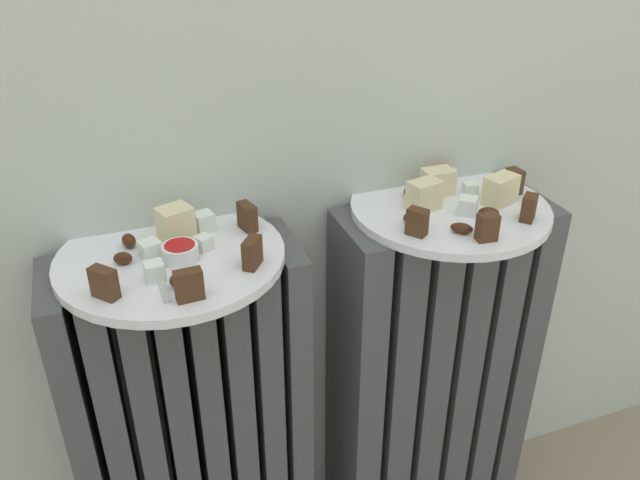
{
  "coord_description": "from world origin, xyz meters",
  "views": [
    {
      "loc": [
        -0.26,
        -0.42,
        1.05
      ],
      "look_at": [
        0.0,
        0.28,
        0.63
      ],
      "focal_mm": 36.07,
      "sensor_mm": 36.0,
      "label": 1
    }
  ],
  "objects_px": {
    "jam_bowl_left": "(180,252)",
    "fork": "(160,276)",
    "radiator_left": "(196,448)",
    "jam_bowl_right": "(441,175)",
    "plate_left": "(171,257)",
    "radiator_right": "(430,385)",
    "plate_right": "(449,208)"
  },
  "relations": [
    {
      "from": "jam_bowl_right",
      "to": "radiator_right",
      "type": "bearing_deg",
      "value": -109.32
    },
    {
      "from": "jam_bowl_right",
      "to": "radiator_left",
      "type": "bearing_deg",
      "value": -170.47
    },
    {
      "from": "plate_left",
      "to": "jam_bowl_left",
      "type": "height_order",
      "value": "jam_bowl_left"
    },
    {
      "from": "plate_right",
      "to": "jam_bowl_left",
      "type": "distance_m",
      "value": 0.38
    },
    {
      "from": "plate_left",
      "to": "radiator_right",
      "type": "bearing_deg",
      "value": 0.0
    },
    {
      "from": "fork",
      "to": "radiator_right",
      "type": "bearing_deg",
      "value": 7.05
    },
    {
      "from": "radiator_right",
      "to": "jam_bowl_left",
      "type": "height_order",
      "value": "jam_bowl_left"
    },
    {
      "from": "radiator_right",
      "to": "fork",
      "type": "relative_size",
      "value": 6.64
    },
    {
      "from": "radiator_left",
      "to": "plate_left",
      "type": "height_order",
      "value": "plate_left"
    },
    {
      "from": "plate_left",
      "to": "plate_right",
      "type": "bearing_deg",
      "value": 0.0
    },
    {
      "from": "plate_left",
      "to": "jam_bowl_left",
      "type": "bearing_deg",
      "value": -66.14
    },
    {
      "from": "radiator_left",
      "to": "fork",
      "type": "xyz_separation_m",
      "value": [
        -0.02,
        -0.05,
        0.34
      ]
    },
    {
      "from": "radiator_left",
      "to": "jam_bowl_left",
      "type": "relative_size",
      "value": 14.51
    },
    {
      "from": "jam_bowl_right",
      "to": "fork",
      "type": "distance_m",
      "value": 0.45
    },
    {
      "from": "fork",
      "to": "radiator_left",
      "type": "bearing_deg",
      "value": 68.47
    },
    {
      "from": "radiator_left",
      "to": "plate_right",
      "type": "relative_size",
      "value": 2.28
    },
    {
      "from": "radiator_right",
      "to": "jam_bowl_right",
      "type": "relative_size",
      "value": 14.24
    },
    {
      "from": "plate_right",
      "to": "fork",
      "type": "height_order",
      "value": "fork"
    },
    {
      "from": "radiator_right",
      "to": "jam_bowl_right",
      "type": "bearing_deg",
      "value": 70.68
    },
    {
      "from": "radiator_right",
      "to": "plate_left",
      "type": "bearing_deg",
      "value": -180.0
    },
    {
      "from": "plate_right",
      "to": "jam_bowl_left",
      "type": "height_order",
      "value": "jam_bowl_left"
    },
    {
      "from": "radiator_right",
      "to": "fork",
      "type": "distance_m",
      "value": 0.53
    },
    {
      "from": "jam_bowl_left",
      "to": "fork",
      "type": "distance_m",
      "value": 0.04
    },
    {
      "from": "plate_left",
      "to": "jam_bowl_left",
      "type": "relative_size",
      "value": 6.36
    },
    {
      "from": "plate_left",
      "to": "fork",
      "type": "relative_size",
      "value": 2.91
    },
    {
      "from": "jam_bowl_left",
      "to": "jam_bowl_right",
      "type": "bearing_deg",
      "value": 12.65
    },
    {
      "from": "radiator_right",
      "to": "jam_bowl_right",
      "type": "xyz_separation_m",
      "value": [
        0.02,
        0.07,
        0.35
      ]
    },
    {
      "from": "radiator_left",
      "to": "radiator_right",
      "type": "relative_size",
      "value": 1.0
    },
    {
      "from": "radiator_left",
      "to": "plate_left",
      "type": "bearing_deg",
      "value": 63.43
    },
    {
      "from": "plate_left",
      "to": "fork",
      "type": "xyz_separation_m",
      "value": [
        -0.02,
        -0.05,
        0.01
      ]
    },
    {
      "from": "jam_bowl_left",
      "to": "plate_left",
      "type": "bearing_deg",
      "value": 113.86
    },
    {
      "from": "radiator_left",
      "to": "jam_bowl_right",
      "type": "relative_size",
      "value": 14.24
    }
  ]
}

